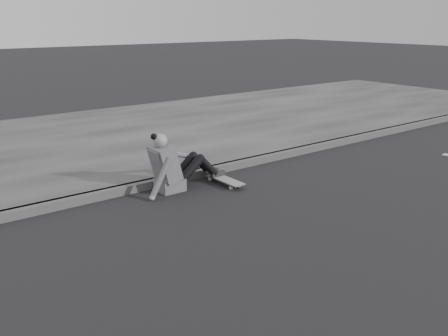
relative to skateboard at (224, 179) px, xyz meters
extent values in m
plane|color=black|center=(-0.55, -2.05, -0.07)|extent=(80.00, 80.00, 0.00)
cube|color=#444444|center=(-0.55, 0.53, -0.01)|extent=(24.00, 0.16, 0.12)
cube|color=#393939|center=(-0.55, 3.55, -0.01)|extent=(24.00, 6.00, 0.12)
cylinder|color=#A1A09B|center=(-0.08, -0.26, -0.04)|extent=(0.03, 0.05, 0.05)
cylinder|color=#A1A09B|center=(0.07, -0.26, -0.04)|extent=(0.03, 0.05, 0.05)
cylinder|color=#A1A09B|center=(-0.08, 0.26, -0.04)|extent=(0.03, 0.05, 0.05)
cylinder|color=#A1A09B|center=(0.07, 0.26, -0.04)|extent=(0.03, 0.05, 0.05)
cube|color=#2F2F32|center=(0.00, -0.26, -0.02)|extent=(0.16, 0.04, 0.03)
cube|color=#2F2F32|center=(0.00, 0.26, -0.02)|extent=(0.16, 0.04, 0.03)
cube|color=slate|center=(0.00, 0.00, 0.01)|extent=(0.20, 0.78, 0.02)
cube|color=#545557|center=(-0.80, 0.25, 0.02)|extent=(0.36, 0.34, 0.18)
cube|color=#545557|center=(-0.87, 0.25, 0.36)|extent=(0.37, 0.40, 0.57)
cube|color=#545557|center=(-1.00, 0.25, 0.48)|extent=(0.14, 0.30, 0.20)
cylinder|color=gray|center=(-0.92, 0.25, 0.60)|extent=(0.09, 0.09, 0.08)
sphere|color=gray|center=(-0.93, 0.25, 0.69)|extent=(0.20, 0.20, 0.20)
sphere|color=black|center=(-1.02, 0.27, 0.76)|extent=(0.09, 0.09, 0.09)
cylinder|color=black|center=(-0.49, 0.16, 0.21)|extent=(0.43, 0.13, 0.39)
cylinder|color=black|center=(-0.49, 0.34, 0.21)|extent=(0.43, 0.13, 0.39)
cylinder|color=black|center=(-0.19, 0.16, 0.21)|extent=(0.35, 0.11, 0.36)
cylinder|color=black|center=(-0.19, 0.34, 0.21)|extent=(0.35, 0.11, 0.36)
sphere|color=black|center=(-0.32, 0.16, 0.35)|extent=(0.13, 0.13, 0.13)
sphere|color=black|center=(-0.32, 0.34, 0.35)|extent=(0.13, 0.13, 0.13)
cube|color=#262626|center=(0.00, 0.16, 0.05)|extent=(0.24, 0.08, 0.07)
cube|color=#262626|center=(0.00, 0.34, 0.05)|extent=(0.24, 0.08, 0.07)
cylinder|color=#545557|center=(-1.07, 0.04, 0.22)|extent=(0.38, 0.08, 0.58)
sphere|color=gray|center=(-1.22, 0.03, -0.03)|extent=(0.08, 0.08, 0.08)
cylinder|color=#545557|center=(-0.63, 0.41, 0.42)|extent=(0.48, 0.08, 0.21)
camera|label=1|loc=(-4.35, -5.66, 2.34)|focal=40.00mm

